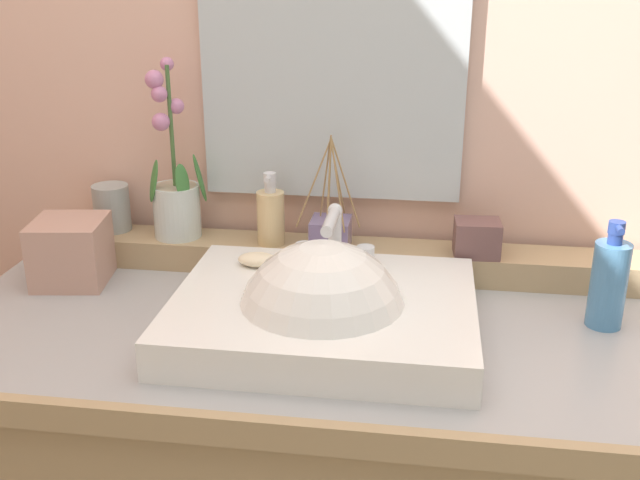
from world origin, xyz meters
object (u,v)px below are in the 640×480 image
(sink_basin, at_px, (323,320))
(trinket_box, at_px, (477,238))
(soap_dispenser, at_px, (271,215))
(tissue_box, at_px, (71,251))
(tumbler_cup, at_px, (112,208))
(potted_plant, at_px, (175,193))
(soap_bar, at_px, (258,260))
(reed_diffuser, at_px, (331,231))
(lotion_bottle, at_px, (609,282))

(sink_basin, bearing_deg, trinket_box, 44.99)
(soap_dispenser, height_order, tissue_box, soap_dispenser)
(soap_dispenser, relative_size, tissue_box, 1.09)
(tumbler_cup, bearing_deg, potted_plant, -7.13)
(sink_basin, xyz_separation_m, potted_plant, (-0.33, 0.27, 0.12))
(soap_dispenser, bearing_deg, sink_basin, -61.90)
(tumbler_cup, bearing_deg, soap_bar, -26.45)
(soap_bar, distance_m, soap_dispenser, 0.14)
(soap_dispenser, height_order, tumbler_cup, soap_dispenser)
(sink_basin, distance_m, tumbler_cup, 0.56)
(potted_plant, bearing_deg, reed_diffuser, -3.38)
(trinket_box, bearing_deg, sink_basin, -138.07)
(sink_basin, distance_m, tissue_box, 0.52)
(soap_bar, bearing_deg, tumbler_cup, 153.55)
(trinket_box, bearing_deg, soap_dispenser, 176.10)
(soap_bar, bearing_deg, potted_plant, 142.53)
(sink_basin, height_order, trinket_box, sink_basin)
(tumbler_cup, height_order, reed_diffuser, reed_diffuser)
(sink_basin, distance_m, soap_bar, 0.19)
(lotion_bottle, bearing_deg, trinket_box, 144.01)
(reed_diffuser, bearing_deg, tissue_box, -167.54)
(potted_plant, relative_size, soap_dispenser, 2.47)
(sink_basin, height_order, reed_diffuser, reed_diffuser)
(soap_dispenser, bearing_deg, lotion_bottle, -14.59)
(potted_plant, bearing_deg, tissue_box, -143.52)
(potted_plant, xyz_separation_m, tissue_box, (-0.17, -0.12, -0.08))
(soap_dispenser, distance_m, tumbler_cup, 0.34)
(soap_bar, relative_size, potted_plant, 0.20)
(soap_bar, bearing_deg, trinket_box, 18.95)
(potted_plant, bearing_deg, lotion_bottle, -11.99)
(potted_plant, relative_size, lotion_bottle, 1.90)
(sink_basin, height_order, lotion_bottle, lotion_bottle)
(sink_basin, distance_m, potted_plant, 0.44)
(soap_bar, height_order, tissue_box, tissue_box)
(tumbler_cup, bearing_deg, trinket_box, -2.83)
(soap_dispenser, distance_m, lotion_bottle, 0.62)
(tissue_box, bearing_deg, sink_basin, -16.49)
(potted_plant, bearing_deg, soap_bar, -37.47)
(soap_dispenser, relative_size, reed_diffuser, 0.65)
(potted_plant, height_order, lotion_bottle, potted_plant)
(reed_diffuser, relative_size, trinket_box, 2.63)
(soap_dispenser, xyz_separation_m, reed_diffuser, (0.12, -0.01, -0.02))
(potted_plant, relative_size, trinket_box, 4.20)
(soap_bar, height_order, lotion_bottle, lotion_bottle)
(soap_bar, xyz_separation_m, potted_plant, (-0.20, 0.15, 0.07))
(trinket_box, distance_m, lotion_bottle, 0.26)
(sink_basin, bearing_deg, soap_bar, 138.09)
(soap_bar, bearing_deg, soap_dispenser, 91.80)
(trinket_box, height_order, tissue_box, same)
(soap_bar, distance_m, tumbler_cup, 0.38)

